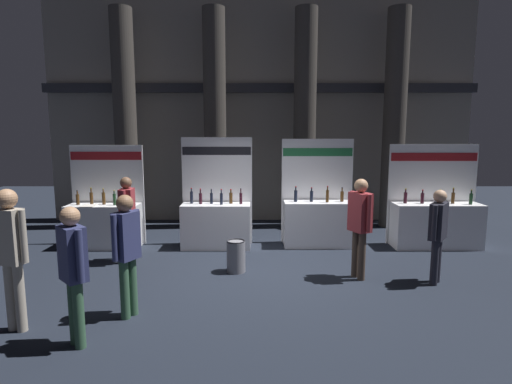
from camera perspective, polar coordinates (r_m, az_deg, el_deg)
name	(u,v)px	position (r m, az deg, el deg)	size (l,w,h in m)	color
ground_plane	(263,272)	(7.52, 0.99, -11.14)	(24.00, 24.00, 0.00)	black
hall_colonnade	(261,106)	(11.51, 0.74, 11.87)	(11.78, 1.30, 6.73)	gray
exhibitor_booth_0	(107,221)	(9.59, -20.09, -3.85)	(1.61, 0.71, 2.23)	white
exhibitor_booth_1	(218,220)	(9.03, -5.31, -3.94)	(1.56, 0.66, 2.40)	white
exhibitor_booth_2	(320,219)	(9.22, 8.87, -3.72)	(1.60, 0.66, 2.36)	white
exhibitor_booth_3	(437,221)	(9.82, 23.96, -3.73)	(1.96, 0.66, 2.25)	white
trash_bin	(238,256)	(7.48, -2.58, -8.90)	(0.34, 0.34, 0.58)	slate
visitor_0	(128,246)	(5.79, -17.35, -7.24)	(0.34, 0.44, 1.69)	#33563D
visitor_1	(362,220)	(7.17, 14.49, -3.75)	(0.38, 0.49, 1.74)	#47382D
visitor_2	(75,265)	(5.22, -23.89, -9.29)	(0.40, 0.40, 1.67)	#33563D
visitor_3	(13,248)	(5.95, -30.72, -6.77)	(0.47, 0.28, 1.82)	#ADA393
visitor_4	(440,229)	(7.38, 24.25, -4.71)	(0.43, 0.51, 1.58)	#23232D
visitor_5	(129,212)	(8.23, -17.27, -2.68)	(0.26, 0.52, 1.67)	#47382D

